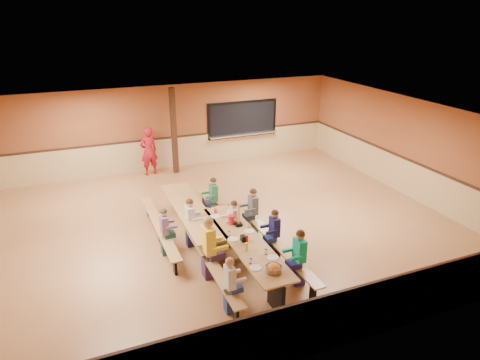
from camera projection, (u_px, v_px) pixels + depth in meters
name	position (u px, v px, depth m)	size (l,w,h in m)	color
ground	(224.00, 224.00, 11.59)	(12.00, 12.00, 0.00)	brown
room_envelope	(224.00, 201.00, 11.33)	(12.04, 10.04, 3.02)	brown
kitchen_pass_through	(243.00, 121.00, 16.21)	(2.78, 0.28, 1.38)	black
structural_post	(174.00, 131.00, 14.74)	(0.18, 0.18, 3.00)	black
cafeteria_table_main	(245.00, 248.00, 9.43)	(1.91, 3.70, 0.74)	#A37740
cafeteria_table_second	(191.00, 217.00, 10.86)	(1.91, 3.70, 0.74)	#A37740
seated_child_white_left	(230.00, 286.00, 8.04)	(0.35, 0.29, 1.17)	silver
seated_adult_yellow	(209.00, 248.00, 9.08)	(0.48, 0.39, 1.43)	yellow
seated_child_grey_left	(190.00, 223.00, 10.33)	(0.38, 0.31, 1.24)	beige
seated_child_teal_right	(299.00, 258.00, 8.86)	(0.39, 0.32, 1.26)	#0FAD85
seated_child_navy_right	(274.00, 234.00, 9.86)	(0.36, 0.30, 1.20)	#191954
seated_child_char_right	(253.00, 212.00, 10.90)	(0.38, 0.31, 1.24)	#53585F
seated_child_purple_sec	(165.00, 232.00, 9.97)	(0.35, 0.29, 1.17)	#714F79
seated_child_green_sec	(214.00, 199.00, 11.66)	(0.37, 0.30, 1.21)	#2D6D49
seated_child_tan_sec	(234.00, 224.00, 10.34)	(0.36, 0.29, 1.19)	beige
standing_woman	(149.00, 151.00, 14.80)	(0.62, 0.41, 1.70)	#A3121F
punch_pitcher	(232.00, 220.00, 9.99)	(0.16, 0.16, 0.22)	red
chip_bowl	(274.00, 268.00, 8.17)	(0.32, 0.32, 0.15)	#F9A127
napkin_dispenser	(243.00, 238.00, 9.26)	(0.10, 0.14, 0.13)	black
condiment_mustard	(247.00, 247.00, 8.90)	(0.06, 0.06, 0.17)	yellow
condiment_ketchup	(247.00, 239.00, 9.20)	(0.06, 0.06, 0.17)	#B2140F
table_paddle	(238.00, 220.00, 9.90)	(0.16, 0.16, 0.56)	black
place_settings	(245.00, 237.00, 9.33)	(0.65, 3.30, 0.11)	beige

